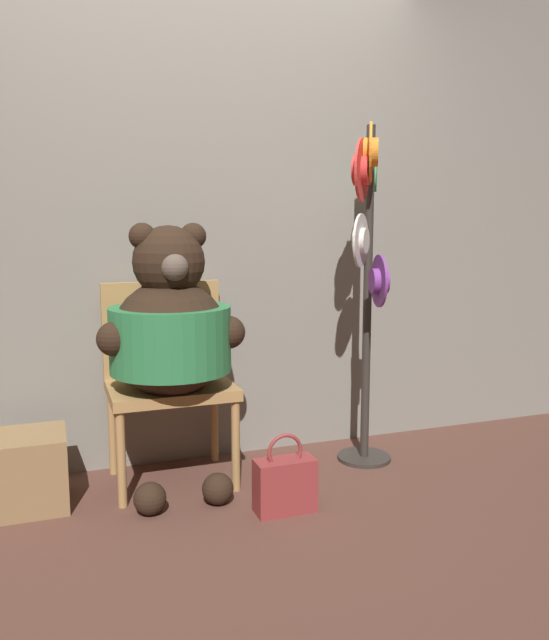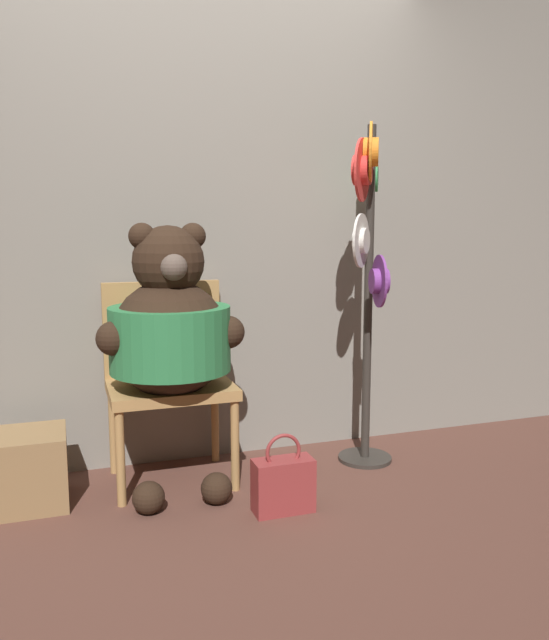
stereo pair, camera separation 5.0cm
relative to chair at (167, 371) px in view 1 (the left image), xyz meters
The scene contains 7 objects.
ground_plane 0.68m from the chair, 70.82° to the right, with size 14.00×14.00×0.00m, color brown.
wall_back 0.82m from the chair, 59.98° to the left, with size 8.00×0.10×2.59m.
chair is the anchor object (origin of this frame).
teddy_bear 0.27m from the chair, 92.96° to the right, with size 0.67×0.59×1.24m.
hat_display_rack 1.14m from the chair, 11.51° to the right, with size 0.37×0.56×1.71m.
handbag_on_ground 0.80m from the chair, 54.78° to the right, with size 0.26×0.12×0.35m.
wooden_crate 0.75m from the chair, 168.15° to the right, with size 0.33×0.33×0.33m.
Camera 1 is at (-0.65, -2.54, 1.21)m, focal length 35.00 mm.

